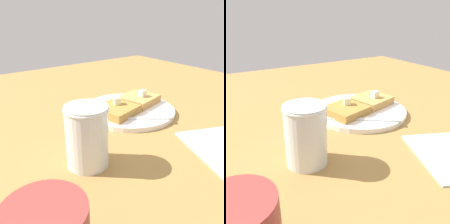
# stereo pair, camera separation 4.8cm
# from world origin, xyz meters

# --- Properties ---
(table_surface) EXTENTS (0.99, 0.99, 0.02)m
(table_surface) POSITION_xyz_m (0.00, 0.00, 0.01)
(table_surface) COLOR olive
(table_surface) RESTS_ON ground
(plate) EXTENTS (0.22, 0.22, 0.01)m
(plate) POSITION_xyz_m (0.06, 0.07, 0.02)
(plate) COLOR white
(plate) RESTS_ON table_surface
(toast_slice_left) EXTENTS (0.10, 0.10, 0.02)m
(toast_slice_left) POSITION_xyz_m (0.01, 0.06, 0.04)
(toast_slice_left) COLOR tan
(toast_slice_left) RESTS_ON plate
(toast_slice_middle) EXTENTS (0.10, 0.10, 0.02)m
(toast_slice_middle) POSITION_xyz_m (0.10, 0.08, 0.04)
(toast_slice_middle) COLOR #A87935
(toast_slice_middle) RESTS_ON plate
(butter_pat_primary) EXTENTS (0.02, 0.02, 0.02)m
(butter_pat_primary) POSITION_xyz_m (0.01, 0.07, 0.06)
(butter_pat_primary) COLOR #F8F0CA
(butter_pat_primary) RESTS_ON toast_slice_left
(butter_pat_secondary) EXTENTS (0.02, 0.02, 0.02)m
(butter_pat_secondary) POSITION_xyz_m (0.09, 0.07, 0.06)
(butter_pat_secondary) COLOR #F8F2C3
(butter_pat_secondary) RESTS_ON toast_slice_middle
(fork) EXTENTS (0.14, 0.11, 0.00)m
(fork) POSITION_xyz_m (0.10, 0.12, 0.03)
(fork) COLOR silver
(fork) RESTS_ON plate
(syrup_jar) EXTENTS (0.07, 0.07, 0.10)m
(syrup_jar) POSITION_xyz_m (0.25, 0.20, 0.07)
(syrup_jar) COLOR #442209
(syrup_jar) RESTS_ON table_surface
(napkin) EXTENTS (0.16, 0.18, 0.00)m
(napkin) POSITION_xyz_m (0.03, 0.30, 0.02)
(napkin) COLOR silver
(napkin) RESTS_ON table_surface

